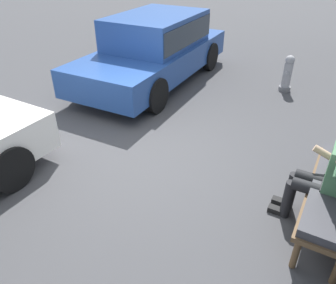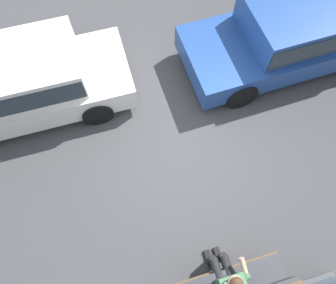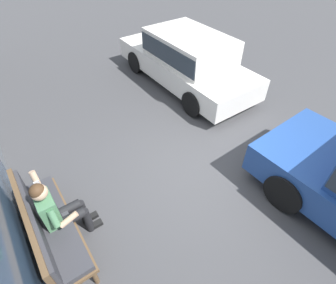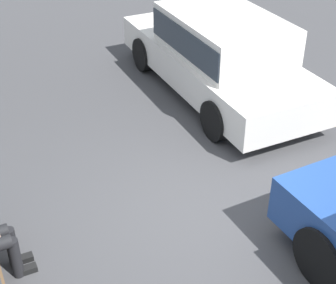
{
  "view_description": "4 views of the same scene",
  "coord_description": "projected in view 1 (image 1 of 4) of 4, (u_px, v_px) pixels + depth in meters",
  "views": [
    {
      "loc": [
        3.52,
        2.6,
        2.93
      ],
      "look_at": [
        0.49,
        0.85,
        0.76
      ],
      "focal_mm": 35.0,
      "sensor_mm": 36.0,
      "label": 1
    },
    {
      "loc": [
        1.04,
        2.6,
        6.19
      ],
      "look_at": [
        0.37,
        0.28,
        0.87
      ],
      "focal_mm": 35.0,
      "sensor_mm": 36.0,
      "label": 2
    },
    {
      "loc": [
        -2.52,
        2.6,
        3.97
      ],
      "look_at": [
        0.08,
        0.75,
        1.04
      ],
      "focal_mm": 28.0,
      "sensor_mm": 36.0,
      "label": 3
    },
    {
      "loc": [
        -4.27,
        2.6,
        4.33
      ],
      "look_at": [
        0.35,
        0.37,
        0.99
      ],
      "focal_mm": 55.0,
      "sensor_mm": 36.0,
      "label": 4
    }
  ],
  "objects": [
    {
      "name": "ground_plane",
      "position": [
        137.0,
        155.0,
        5.24
      ],
      "size": [
        60.0,
        60.0,
        0.0
      ],
      "primitive_type": "plane",
      "color": "#424244"
    },
    {
      "name": "person_on_phone",
      "position": [
        326.0,
        173.0,
        3.65
      ],
      "size": [
        0.73,
        0.74,
        1.35
      ],
      "color": "black",
      "rests_on": "ground_plane"
    },
    {
      "name": "parked_car_near",
      "position": [
        155.0,
        46.0,
        7.6
      ],
      "size": [
        4.64,
        2.07,
        1.52
      ],
      "color": "#23478E",
      "rests_on": "ground_plane"
    },
    {
      "name": "fire_hydrant",
      "position": [
        287.0,
        74.0,
        7.28
      ],
      "size": [
        0.38,
        0.26,
        0.81
      ],
      "color": "slate",
      "rests_on": "ground_plane"
    }
  ]
}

